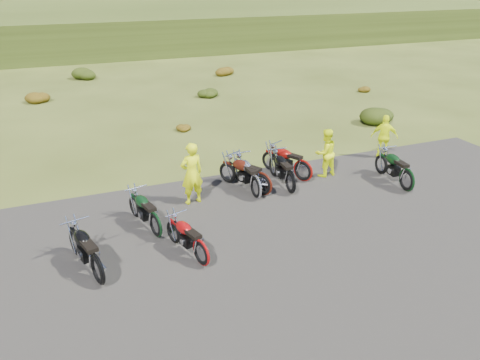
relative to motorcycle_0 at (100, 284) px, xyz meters
name	(u,v)px	position (x,y,z in m)	size (l,w,h in m)	color
ground	(287,227)	(5.04, 0.73, 0.00)	(300.00, 300.00, 0.00)	#3B4517
gravel_pad	(325,266)	(5.04, -1.27, 0.00)	(20.00, 12.00, 0.04)	black
hill_slope	(93,30)	(5.04, 50.73, 0.00)	(300.00, 46.00, 3.00)	#344115
hill_plateau	(65,2)	(5.04, 110.73, 0.00)	(300.00, 90.00, 9.17)	#344115
shrub_2	(37,96)	(-1.16, 17.33, 0.38)	(1.30, 1.30, 0.77)	#65390C
shrub_3	(85,72)	(1.74, 22.63, 0.46)	(1.56, 1.56, 0.92)	#25360D
shrub_4	(182,126)	(4.64, 9.93, 0.23)	(0.77, 0.77, 0.45)	#65390C
shrub_5	(207,92)	(7.54, 15.23, 0.31)	(1.03, 1.03, 0.61)	#25360D
shrub_6	(224,69)	(10.44, 20.53, 0.38)	(1.30, 1.30, 0.77)	#65390C
shrub_7	(378,113)	(13.34, 7.83, 0.46)	(1.56, 1.56, 0.92)	#25360D
shrub_8	(362,88)	(16.24, 13.13, 0.23)	(0.77, 0.77, 0.45)	#65390C
motorcycle_0	(100,284)	(0.00, 0.00, 0.00)	(2.11, 0.70, 1.11)	black
motorcycle_1	(202,266)	(2.33, -0.16, 0.00)	(1.86, 0.62, 0.98)	#940A0B
motorcycle_2	(157,237)	(1.62, 1.52, 0.00)	(1.96, 0.65, 1.03)	black
motorcycle_3	(256,199)	(4.94, 2.63, 0.00)	(2.12, 0.71, 1.11)	#ADADB2
motorcycle_4	(262,196)	(5.21, 2.75, 0.00)	(2.14, 0.71, 1.12)	#43140B
motorcycle_5	(290,193)	(6.09, 2.57, 0.00)	(2.09, 0.70, 1.09)	black
motorcycle_6	(302,182)	(6.90, 3.22, 0.00)	(2.09, 0.70, 1.09)	maroon
motorcycle_7	(405,191)	(9.55, 1.34, 0.00)	(2.10, 0.70, 1.10)	black
person_middle	(192,174)	(3.07, 3.05, 0.94)	(0.69, 0.45, 1.89)	#E0F10C
person_right_a	(325,154)	(7.79, 3.36, 0.82)	(0.80, 0.62, 1.64)	#E0F10C
person_right_b	(384,137)	(10.68, 4.01, 0.81)	(0.95, 0.40, 1.62)	#E0F10C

